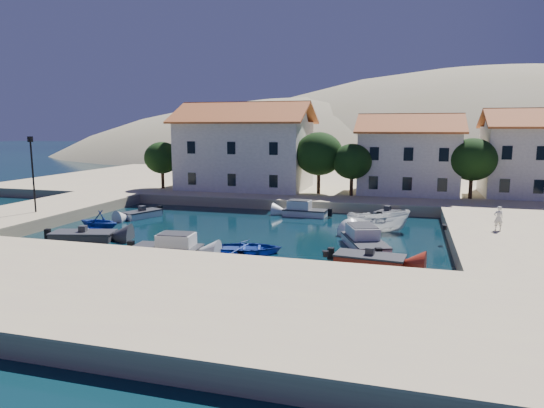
{
  "coord_description": "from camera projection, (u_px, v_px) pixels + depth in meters",
  "views": [
    {
      "loc": [
        12.25,
        -24.62,
        8.03
      ],
      "look_at": [
        1.91,
        11.46,
        2.0
      ],
      "focal_mm": 32.0,
      "sensor_mm": 36.0,
      "label": 1
    }
  ],
  "objects": [
    {
      "name": "lamppost",
      "position": [
        32.0,
        167.0,
        39.57
      ],
      "size": [
        0.35,
        0.25,
        6.22
      ],
      "color": "black",
      "rests_on": "quay_west"
    },
    {
      "name": "motorboat_white_ne",
      "position": [
        387.0,
        214.0,
        43.12
      ],
      "size": [
        2.42,
        3.44,
        1.25
      ],
      "rotation": [
        0.0,
        0.0,
        1.24
      ],
      "color": "silver",
      "rests_on": "ground"
    },
    {
      "name": "cabin_cruiser_north",
      "position": [
        305.0,
        211.0,
        43.77
      ],
      "size": [
        3.97,
        1.81,
        1.6
      ],
      "rotation": [
        0.0,
        0.0,
        3.1
      ],
      "color": "silver",
      "rests_on": "ground"
    },
    {
      "name": "bollards",
      "position": [
        253.0,
        236.0,
        30.7
      ],
      "size": [
        29.36,
        9.56,
        0.3
      ],
      "color": "black",
      "rests_on": "ground"
    },
    {
      "name": "building_mid",
      "position": [
        409.0,
        153.0,
        51.41
      ],
      "size": [
        10.5,
        8.4,
        8.3
      ],
      "color": "beige",
      "rests_on": "quay_north"
    },
    {
      "name": "rowboat_south",
      "position": [
        248.0,
        253.0,
        31.07
      ],
      "size": [
        5.0,
        4.11,
        0.9
      ],
      "primitive_type": "imported",
      "rotation": [
        0.0,
        0.0,
        1.83
      ],
      "color": "#1B3899",
      "rests_on": "ground"
    },
    {
      "name": "rowboat_west",
      "position": [
        99.0,
        231.0,
        37.58
      ],
      "size": [
        3.73,
        3.31,
        1.81
      ],
      "primitive_type": "imported",
      "rotation": [
        0.0,
        0.0,
        -1.67
      ],
      "color": "#1B3899",
      "rests_on": "ground"
    },
    {
      "name": "quay_east",
      "position": [
        538.0,
        242.0,
        31.81
      ],
      "size": [
        11.0,
        20.0,
        1.0
      ],
      "primitive_type": "cube",
      "color": "#CEBD8D",
      "rests_on": "ground"
    },
    {
      "name": "motorboat_red_se",
      "position": [
        370.0,
        260.0,
        28.34
      ],
      "size": [
        4.19,
        2.22,
        1.25
      ],
      "rotation": [
        0.0,
        0.0,
        -0.11
      ],
      "color": "maroon",
      "rests_on": "ground"
    },
    {
      "name": "trees",
      "position": [
        333.0,
        158.0,
        50.14
      ],
      "size": [
        37.3,
        5.3,
        6.45
      ],
      "color": "#382314",
      "rests_on": "quay_north"
    },
    {
      "name": "pedestrian",
      "position": [
        498.0,
        218.0,
        33.01
      ],
      "size": [
        0.67,
        0.49,
        1.68
      ],
      "primitive_type": "imported",
      "rotation": [
        0.0,
        0.0,
        3.3
      ],
      "color": "white",
      "rests_on": "quay_east"
    },
    {
      "name": "boat_east",
      "position": [
        378.0,
        232.0,
        37.15
      ],
      "size": [
        5.19,
        3.19,
        1.88
      ],
      "primitive_type": "imported",
      "rotation": [
        0.0,
        0.0,
        1.87
      ],
      "color": "silver",
      "rests_on": "ground"
    },
    {
      "name": "cabin_cruiser_east",
      "position": [
        365.0,
        241.0,
        32.15
      ],
      "size": [
        3.76,
        5.53,
        1.6
      ],
      "rotation": [
        0.0,
        0.0,
        1.94
      ],
      "color": "silver",
      "rests_on": "ground"
    },
    {
      "name": "quay_west",
      "position": [
        39.0,
        213.0,
        42.55
      ],
      "size": [
        8.0,
        20.0,
        1.0
      ],
      "primitive_type": "cube",
      "color": "#CEBD8D",
      "rests_on": "ground"
    },
    {
      "name": "ground",
      "position": [
        186.0,
        267.0,
        27.97
      ],
      "size": [
        400.0,
        400.0,
        0.0
      ],
      "primitive_type": "plane",
      "color": "black",
      "rests_on": "ground"
    },
    {
      "name": "quay_north",
      "position": [
        328.0,
        184.0,
        63.42
      ],
      "size": [
        80.0,
        36.0,
        1.0
      ],
      "primitive_type": "cube",
      "color": "#CEBD8D",
      "rests_on": "ground"
    },
    {
      "name": "motorboat_white_west",
      "position": [
        142.0,
        214.0,
        43.09
      ],
      "size": [
        2.69,
        3.73,
        1.25
      ],
      "rotation": [
        0.0,
        0.0,
        -1.96
      ],
      "color": "silver",
      "rests_on": "ground"
    },
    {
      "name": "cabin_cruiser_south",
      "position": [
        168.0,
        248.0,
        30.45
      ],
      "size": [
        4.4,
        2.17,
        1.6
      ],
      "rotation": [
        0.0,
        0.0,
        0.08
      ],
      "color": "silver",
      "rests_on": "ground"
    },
    {
      "name": "building_right",
      "position": [
        532.0,
        152.0,
        49.05
      ],
      "size": [
        9.45,
        8.4,
        8.8
      ],
      "color": "beige",
      "rests_on": "quay_north"
    },
    {
      "name": "quay_south",
      "position": [
        127.0,
        292.0,
        22.2
      ],
      "size": [
        52.0,
        12.0,
        1.0
      ],
      "primitive_type": "cube",
      "color": "#CEBD8D",
      "rests_on": "ground"
    },
    {
      "name": "building_left",
      "position": [
        245.0,
        145.0,
        55.24
      ],
      "size": [
        14.7,
        9.45,
        9.7
      ],
      "color": "beige",
      "rests_on": "quay_north"
    },
    {
      "name": "motorboat_grey_sw",
      "position": [
        83.0,
        236.0,
        34.51
      ],
      "size": [
        4.73,
        2.98,
        1.25
      ],
      "rotation": [
        0.0,
        0.0,
        0.25
      ],
      "color": "#303135",
      "rests_on": "ground"
    },
    {
      "name": "hills",
      "position": [
        437.0,
        234.0,
        143.4
      ],
      "size": [
        254.0,
        176.0,
        99.0
      ],
      "color": "tan",
      "rests_on": "ground"
    }
  ]
}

